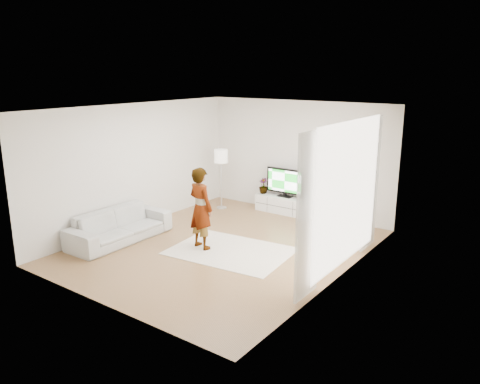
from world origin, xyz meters
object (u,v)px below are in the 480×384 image
Objects in this scene: television at (285,182)px; floor_lamp at (221,159)px; media_console at (284,205)px; player at (201,208)px; sofa at (120,226)px; rug at (230,251)px.

floor_lamp is (-1.55, -0.61, 0.50)m from television.
media_console is at bearing -90.00° from television.
player is (-0.12, -3.06, 0.63)m from media_console.
player is at bearing -68.54° from sofa.
rug is 3.32m from floor_lamp.
media_console is at bearing -26.32° from sofa.
player is (-0.12, -3.09, 0.03)m from television.
media_console is 0.66× the size of sofa.
media_console is 4.15m from sofa.
player is (-0.59, -0.19, 0.83)m from rug.
media_console is at bearing 20.56° from floor_lamp.
rug is 1.40× the size of player.
sofa reaches higher than media_console.
rug is 1.04m from player.
media_console is at bearing 99.29° from rug.
sofa is at bearing 32.86° from player.
media_console is 0.60m from television.
player is 1.07× the size of floor_lamp.
player reaches higher than floor_lamp.
media_console is 1.98m from floor_lamp.
media_console is 0.89× the size of player.
floor_lamp is (-1.42, 2.48, 0.47)m from player.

